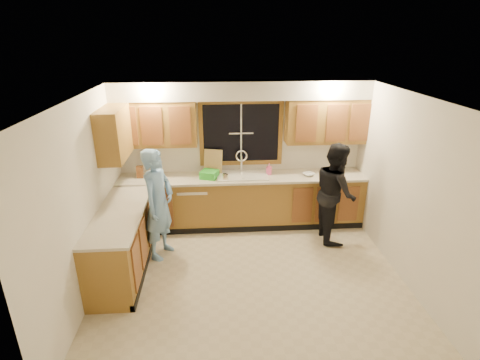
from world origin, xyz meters
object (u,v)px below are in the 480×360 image
object	(u,v)px
bowl	(309,174)
sink	(242,179)
woman	(335,192)
dishwasher	(194,205)
knife_block	(140,172)
stove	(113,265)
dish_crate	(209,174)
soap_bottle	(269,169)
man	(159,204)

from	to	relation	value
bowl	sink	bearing A→B (deg)	176.71
woman	bowl	bearing A→B (deg)	32.78
dishwasher	woman	distance (m)	2.41
dishwasher	bowl	bearing A→B (deg)	-1.46
sink	knife_block	world-z (taller)	sink
stove	woman	bearing A→B (deg)	21.05
woman	dish_crate	xyz separation A→B (m)	(-2.02, 0.52, 0.17)
sink	soap_bottle	xyz separation A→B (m)	(0.47, 0.05, 0.15)
dish_crate	sink	bearing A→B (deg)	4.79
sink	dishwasher	distance (m)	0.96
stove	soap_bottle	size ratio (longest dim) A/B	4.56
dishwasher	bowl	world-z (taller)	bowl
man	knife_block	size ratio (longest dim) A/B	8.53
knife_block	dish_crate	distance (m)	1.17
stove	sink	bearing A→B (deg)	45.39
dishwasher	bowl	size ratio (longest dim) A/B	4.29
sink	dish_crate	world-z (taller)	sink
dishwasher	man	bearing A→B (deg)	-117.42
sink	woman	xyz separation A→B (m)	(1.46, -0.57, -0.05)
dishwasher	knife_block	world-z (taller)	knife_block
dish_crate	bowl	world-z (taller)	dish_crate
sink	knife_block	xyz separation A→B (m)	(-1.73, 0.05, 0.15)
man	dish_crate	xyz separation A→B (m)	(0.75, 0.85, 0.13)
bowl	dish_crate	bearing A→B (deg)	179.38
stove	woman	world-z (taller)	woman
dishwasher	man	world-z (taller)	man
bowl	man	bearing A→B (deg)	-161.20
woman	man	bearing A→B (deg)	97.38
knife_block	dishwasher	bearing A→B (deg)	-5.29
knife_block	dish_crate	bearing A→B (deg)	-5.77
man	woman	world-z (taller)	man
sink	man	distance (m)	1.59
stove	knife_block	size ratio (longest dim) A/B	4.52
man	woman	size ratio (longest dim) A/B	1.04
woman	dish_crate	size ratio (longest dim) A/B	6.07
sink	man	bearing A→B (deg)	-145.52
man	woman	bearing A→B (deg)	-60.29
dishwasher	dish_crate	bearing A→B (deg)	-6.42
dish_crate	bowl	distance (m)	1.70
stove	man	xyz separation A→B (m)	(0.49, 0.93, 0.40)
dish_crate	soap_bottle	size ratio (longest dim) A/B	1.36
sink	man	size ratio (longest dim) A/B	0.51
stove	dish_crate	size ratio (longest dim) A/B	3.35
man	bowl	size ratio (longest dim) A/B	8.91
dish_crate	knife_block	bearing A→B (deg)	175.04
sink	stove	size ratio (longest dim) A/B	0.96
sink	soap_bottle	distance (m)	0.49
soap_bottle	bowl	distance (m)	0.69
dishwasher	dish_crate	size ratio (longest dim) A/B	3.05
stove	knife_block	bearing A→B (deg)	87.86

